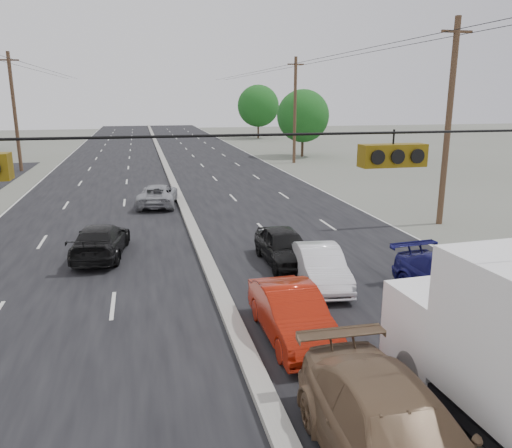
# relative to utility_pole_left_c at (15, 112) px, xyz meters

# --- Properties ---
(road_surface) EXTENTS (20.00, 160.00, 0.02)m
(road_surface) POSITION_rel_utility_pole_left_c_xyz_m (12.50, -10.00, -5.11)
(road_surface) COLOR black
(road_surface) RESTS_ON ground
(center_median) EXTENTS (0.50, 160.00, 0.20)m
(center_median) POSITION_rel_utility_pole_left_c_xyz_m (12.50, -10.00, -5.01)
(center_median) COLOR gray
(center_median) RESTS_ON ground
(utility_pole_left_c) EXTENTS (1.60, 0.30, 10.00)m
(utility_pole_left_c) POSITION_rel_utility_pole_left_c_xyz_m (0.00, 0.00, 0.00)
(utility_pole_left_c) COLOR #422D1E
(utility_pole_left_c) RESTS_ON ground
(utility_pole_right_b) EXTENTS (1.60, 0.30, 10.00)m
(utility_pole_right_b) POSITION_rel_utility_pole_left_c_xyz_m (25.00, -25.00, 0.00)
(utility_pole_right_b) COLOR #422D1E
(utility_pole_right_b) RESTS_ON ground
(utility_pole_right_c) EXTENTS (1.60, 0.30, 10.00)m
(utility_pole_right_c) POSITION_rel_utility_pole_left_c_xyz_m (25.00, 0.00, 0.00)
(utility_pole_right_c) COLOR #422D1E
(utility_pole_right_c) RESTS_ON ground
(traffic_signals) EXTENTS (25.00, 0.30, 0.54)m
(traffic_signals) POSITION_rel_utility_pole_left_c_xyz_m (13.90, -40.00, 0.39)
(traffic_signals) COLOR black
(traffic_signals) RESTS_ON ground
(tree_right_mid) EXTENTS (5.60, 5.60, 7.14)m
(tree_right_mid) POSITION_rel_utility_pole_left_c_xyz_m (27.50, 5.00, -0.77)
(tree_right_mid) COLOR #382619
(tree_right_mid) RESTS_ON ground
(tree_right_far) EXTENTS (6.40, 6.40, 8.16)m
(tree_right_far) POSITION_rel_utility_pole_left_c_xyz_m (28.50, 30.00, -0.15)
(tree_right_far) COLOR #382619
(tree_right_far) RESTS_ON ground
(tan_sedan) EXTENTS (2.35, 5.58, 1.61)m
(tan_sedan) POSITION_rel_utility_pole_left_c_xyz_m (14.05, -40.70, -4.30)
(tan_sedan) COLOR brown
(tan_sedan) RESTS_ON ground
(red_sedan) EXTENTS (1.54, 4.25, 1.39)m
(red_sedan) POSITION_rel_utility_pole_left_c_xyz_m (13.90, -35.32, -4.41)
(red_sedan) COLOR #A61B0A
(red_sedan) RESTS_ON ground
(queue_car_a) EXTENTS (1.72, 4.13, 1.40)m
(queue_car_a) POSITION_rel_utility_pole_left_c_xyz_m (15.43, -29.33, -4.41)
(queue_car_a) COLOR black
(queue_car_a) RESTS_ON ground
(queue_car_b) EXTENTS (1.89, 4.19, 1.34)m
(queue_car_b) POSITION_rel_utility_pole_left_c_xyz_m (16.00, -31.77, -4.44)
(queue_car_b) COLOR white
(queue_car_b) RESTS_ON ground
(queue_car_d) EXTENTS (2.52, 5.24, 1.47)m
(queue_car_d) POSITION_rel_utility_pole_left_c_xyz_m (19.50, -34.52, -4.37)
(queue_car_d) COLOR #101050
(queue_car_d) RESTS_ON ground
(oncoming_near) EXTENTS (2.39, 4.80, 1.34)m
(oncoming_near) POSITION_rel_utility_pole_left_c_xyz_m (8.45, -26.76, -4.44)
(oncoming_near) COLOR black
(oncoming_near) RESTS_ON ground
(oncoming_far) EXTENTS (2.73, 4.84, 1.28)m
(oncoming_far) POSITION_rel_utility_pole_left_c_xyz_m (11.10, -17.29, -4.47)
(oncoming_far) COLOR gray
(oncoming_far) RESTS_ON ground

